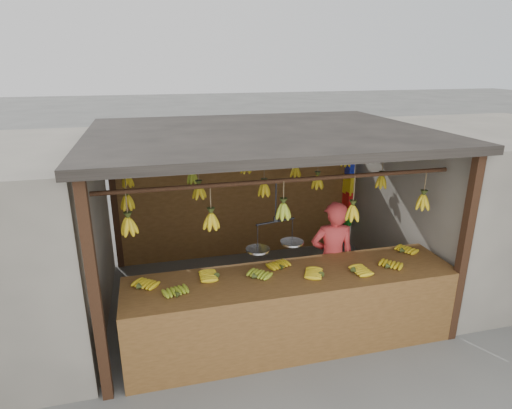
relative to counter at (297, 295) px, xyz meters
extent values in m
plane|color=#5B5B57|center=(-0.08, 1.23, -0.72)|extent=(80.00, 80.00, 0.00)
cube|color=black|center=(-2.08, -0.27, 0.43)|extent=(0.10, 0.10, 2.30)
cube|color=black|center=(1.92, -0.27, 0.43)|extent=(0.10, 0.10, 2.30)
cube|color=black|center=(-2.08, 2.73, 0.43)|extent=(0.10, 0.10, 2.30)
cube|color=black|center=(1.92, 2.73, 0.43)|extent=(0.10, 0.10, 2.30)
cube|color=black|center=(-0.08, 1.23, 1.63)|extent=(4.30, 3.30, 0.10)
cylinder|color=black|center=(-0.08, 0.23, 1.28)|extent=(4.00, 0.05, 0.05)
cylinder|color=black|center=(-0.08, 1.23, 1.28)|extent=(4.00, 0.05, 0.05)
cylinder|color=black|center=(-0.08, 2.23, 1.28)|extent=(4.00, 0.05, 0.05)
cube|color=brown|center=(-0.08, 2.73, 0.18)|extent=(4.00, 0.06, 1.80)
cube|color=slate|center=(3.52, 1.23, 0.43)|extent=(3.00, 3.00, 2.30)
cube|color=brown|center=(0.00, 0.13, 0.14)|extent=(3.84, 0.85, 0.08)
cube|color=brown|center=(0.00, -0.29, -0.27)|extent=(3.84, 0.04, 0.90)
cube|color=black|center=(-1.82, -0.24, -0.31)|extent=(0.07, 0.07, 0.82)
cube|color=black|center=(1.83, -0.24, -0.31)|extent=(0.07, 0.07, 0.82)
cube|color=black|center=(-1.82, 0.51, -0.31)|extent=(0.07, 0.07, 0.82)
cube|color=black|center=(1.83, 0.51, -0.31)|extent=(0.07, 0.07, 0.82)
ellipsoid|color=gold|center=(-1.69, 0.21, 0.21)|extent=(0.29, 0.30, 0.06)
ellipsoid|color=#92A523|center=(-1.31, -0.04, 0.21)|extent=(0.24, 0.28, 0.06)
ellipsoid|color=gold|center=(-0.86, 0.29, 0.21)|extent=(0.24, 0.18, 0.06)
ellipsoid|color=#92A523|center=(-0.45, 0.13, 0.21)|extent=(0.29, 0.30, 0.06)
ellipsoid|color=gold|center=(-0.08, 0.28, 0.21)|extent=(0.25, 0.28, 0.06)
ellipsoid|color=gold|center=(0.30, 0.02, 0.21)|extent=(0.29, 0.27, 0.06)
ellipsoid|color=gold|center=(0.69, -0.02, 0.21)|extent=(0.26, 0.20, 0.06)
ellipsoid|color=gold|center=(1.13, -0.01, 0.21)|extent=(0.30, 0.30, 0.06)
ellipsoid|color=gold|center=(1.54, 0.33, 0.21)|extent=(0.30, 0.28, 0.06)
ellipsoid|color=gold|center=(-1.75, 0.22, 0.92)|extent=(0.16, 0.16, 0.28)
ellipsoid|color=gold|center=(-0.91, 0.24, 0.89)|extent=(0.16, 0.16, 0.28)
ellipsoid|color=#92A523|center=(-0.11, 0.21, 0.94)|extent=(0.16, 0.16, 0.28)
ellipsoid|color=gold|center=(0.73, 0.21, 0.85)|extent=(0.16, 0.16, 0.28)
ellipsoid|color=gold|center=(1.66, 0.23, 0.89)|extent=(0.16, 0.16, 0.28)
ellipsoid|color=gold|center=(-1.80, 1.21, 0.86)|extent=(0.16, 0.16, 0.28)
ellipsoid|color=gold|center=(-0.91, 1.23, 0.92)|extent=(0.16, 0.16, 0.28)
ellipsoid|color=gold|center=(-0.05, 1.25, 0.88)|extent=(0.16, 0.16, 0.28)
ellipsoid|color=gold|center=(0.73, 1.28, 0.92)|extent=(0.16, 0.16, 0.28)
ellipsoid|color=gold|center=(1.65, 1.19, 0.89)|extent=(0.16, 0.16, 0.28)
ellipsoid|color=gold|center=(-1.82, 2.19, 0.87)|extent=(0.16, 0.16, 0.28)
ellipsoid|color=#92A523|center=(-0.90, 2.19, 0.86)|extent=(0.16, 0.16, 0.28)
ellipsoid|color=gold|center=(-0.06, 2.23, 0.96)|extent=(0.16, 0.16, 0.28)
ellipsoid|color=gold|center=(0.74, 2.22, 0.84)|extent=(0.16, 0.16, 0.28)
ellipsoid|color=gold|center=(1.60, 2.23, 0.96)|extent=(0.16, 0.16, 0.28)
cylinder|color=black|center=(-0.19, 0.23, 1.05)|extent=(0.02, 0.02, 0.47)
cylinder|color=black|center=(-0.19, 0.23, 0.82)|extent=(0.48, 0.13, 0.02)
cylinder|color=silver|center=(-0.41, 0.19, 0.52)|extent=(0.26, 0.26, 0.02)
cylinder|color=silver|center=(0.03, 0.28, 0.52)|extent=(0.26, 0.26, 0.02)
imported|color=#BF3333|center=(0.71, 0.63, 0.06)|extent=(0.63, 0.47, 1.57)
cube|color=#1426BF|center=(1.86, 2.58, 0.79)|extent=(0.08, 0.26, 0.34)
cube|color=yellow|center=(1.86, 2.58, 0.44)|extent=(0.08, 0.26, 0.34)
cube|color=red|center=(1.86, 2.58, 0.16)|extent=(0.08, 0.26, 0.34)
cube|color=#199926|center=(1.86, 2.58, -0.12)|extent=(0.08, 0.26, 0.34)
camera|label=1|loc=(-1.49, -4.01, 2.51)|focal=30.00mm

